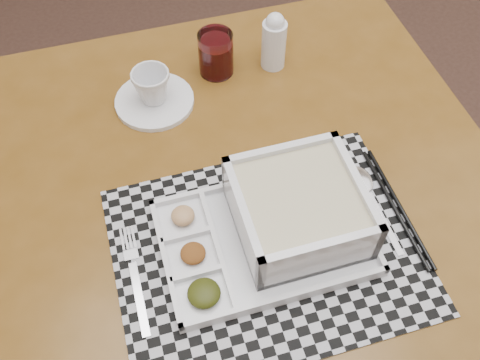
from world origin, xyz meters
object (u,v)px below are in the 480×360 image
(serving_tray, at_px, (288,217))
(cup, at_px, (152,86))
(creamer_bottle, at_px, (274,41))
(juice_glass, at_px, (216,55))
(dining_table, at_px, (244,208))

(serving_tray, xyz_separation_m, cup, (-0.15, 0.33, 0.00))
(cup, bearing_deg, creamer_bottle, 3.18)
(serving_tray, bearing_deg, juice_glass, 92.96)
(dining_table, bearing_deg, juice_glass, 85.45)
(dining_table, bearing_deg, cup, 115.90)
(serving_tray, height_order, juice_glass, serving_tray)
(dining_table, bearing_deg, serving_tray, -67.42)
(serving_tray, relative_size, juice_glass, 3.63)
(dining_table, height_order, serving_tray, serving_tray)
(serving_tray, distance_m, creamer_bottle, 0.39)
(serving_tray, bearing_deg, dining_table, 112.58)
(creamer_bottle, bearing_deg, juice_glass, 174.70)
(cup, distance_m, creamer_bottle, 0.25)
(dining_table, distance_m, serving_tray, 0.16)
(serving_tray, bearing_deg, cup, 114.89)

